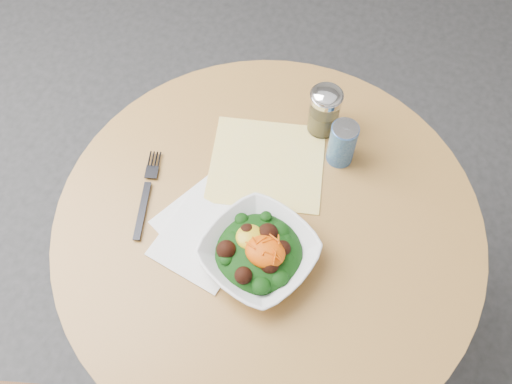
% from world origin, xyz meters
% --- Properties ---
extents(ground, '(6.00, 6.00, 0.00)m').
position_xyz_m(ground, '(0.00, 0.00, 0.00)').
color(ground, '#2C2C2E').
rests_on(ground, ground).
extents(table, '(0.90, 0.90, 0.75)m').
position_xyz_m(table, '(0.00, 0.00, 0.55)').
color(table, black).
rests_on(table, ground).
extents(cloth_napkin, '(0.30, 0.28, 0.00)m').
position_xyz_m(cloth_napkin, '(-0.06, 0.14, 0.75)').
color(cloth_napkin, '#E2B60B').
rests_on(cloth_napkin, table).
extents(paper_napkins, '(0.23, 0.25, 0.00)m').
position_xyz_m(paper_napkins, '(-0.12, -0.07, 0.75)').
color(paper_napkins, white).
rests_on(paper_napkins, table).
extents(salad_bowl, '(0.28, 0.28, 0.08)m').
position_xyz_m(salad_bowl, '(0.01, -0.08, 0.78)').
color(salad_bowl, white).
rests_on(salad_bowl, table).
extents(fork, '(0.08, 0.21, 0.00)m').
position_xyz_m(fork, '(-0.27, -0.03, 0.76)').
color(fork, black).
rests_on(fork, table).
extents(spice_shaker, '(0.07, 0.07, 0.13)m').
position_xyz_m(spice_shaker, '(0.03, 0.27, 0.81)').
color(spice_shaker, silver).
rests_on(spice_shaker, table).
extents(beverage_can, '(0.06, 0.06, 0.11)m').
position_xyz_m(beverage_can, '(0.09, 0.21, 0.81)').
color(beverage_can, navy).
rests_on(beverage_can, table).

